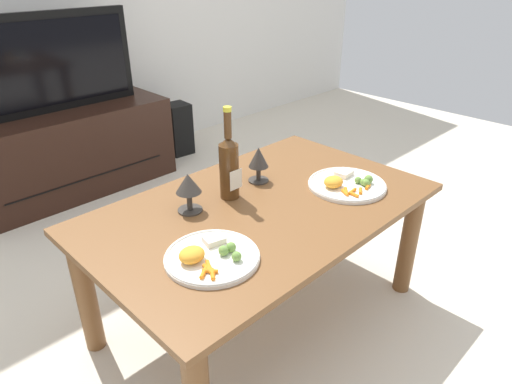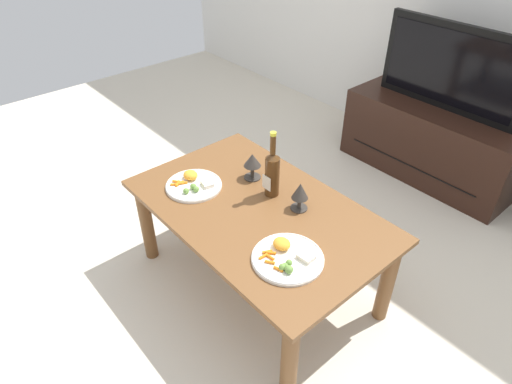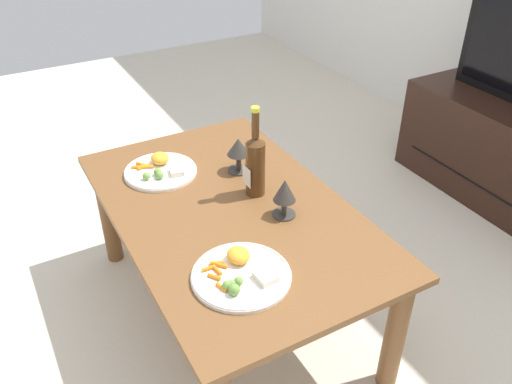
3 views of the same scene
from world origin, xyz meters
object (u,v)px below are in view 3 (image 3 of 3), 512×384
Objects in this scene: dinner_plate_right at (241,274)px; dinner_plate_left at (160,170)px; wine_bottle at (255,163)px; goblet_right at (285,193)px; goblet_left at (238,149)px; dining_table at (231,227)px.

dinner_plate_left is at bearing 179.90° from dinner_plate_right.
goblet_right is (0.17, 0.02, -0.04)m from wine_bottle.
goblet_left is at bearing 173.50° from wine_bottle.
wine_bottle reaches higher than dinner_plate_right.
goblet_left is 0.32m from dinner_plate_left.
dining_table is 0.26m from goblet_right.
dinner_plate_left is 0.67m from dinner_plate_right.
goblet_left is 0.99× the size of goblet_right.
wine_bottle is 0.17m from goblet_left.
dinner_plate_left is at bearing -139.88° from wine_bottle.
goblet_right reaches higher than dinner_plate_right.
dinner_plate_left and dinner_plate_right have the same top height.
dining_table is 0.38m from dinner_plate_left.
wine_bottle reaches higher than dinner_plate_left.
wine_bottle reaches higher than dining_table.
dinner_plate_right is (0.37, -0.26, -0.12)m from wine_bottle.
dining_table is 4.17× the size of dinner_plate_right.
wine_bottle is at bearing -6.50° from goblet_left.
dinner_plate_right is at bearing -34.41° from wine_bottle.
dinner_plate_right reaches higher than dining_table.
goblet_left is at bearing 63.99° from dinner_plate_left.
dining_table is at bearing -72.49° from wine_bottle.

